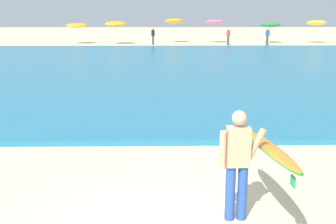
{
  "coord_description": "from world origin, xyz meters",
  "views": [
    {
      "loc": [
        0.02,
        -5.3,
        3.13
      ],
      "look_at": [
        0.16,
        2.99,
        1.1
      ],
      "focal_mm": 44.04,
      "sensor_mm": 36.0,
      "label": 1
    }
  ],
  "objects_px": {
    "surfer_with_board": "(253,156)",
    "beach_umbrella_3": "(215,22)",
    "beach_umbrella_4": "(270,25)",
    "beach_umbrella_0": "(77,25)",
    "beach_umbrella_2": "(174,21)",
    "beachgoer_near_row_mid": "(153,36)",
    "beachgoer_near_row_right": "(267,36)",
    "beach_umbrella_1": "(116,24)",
    "beachgoer_near_row_left": "(228,36)",
    "beach_umbrella_5": "(317,23)"
  },
  "relations": [
    {
      "from": "surfer_with_board",
      "to": "beach_umbrella_3",
      "type": "relative_size",
      "value": 1.03
    },
    {
      "from": "beach_umbrella_3",
      "to": "beach_umbrella_4",
      "type": "bearing_deg",
      "value": -4.21
    },
    {
      "from": "surfer_with_board",
      "to": "beach_umbrella_0",
      "type": "relative_size",
      "value": 1.17
    },
    {
      "from": "beach_umbrella_2",
      "to": "beach_umbrella_4",
      "type": "xyz_separation_m",
      "value": [
        9.67,
        -0.66,
        -0.37
      ]
    },
    {
      "from": "beach_umbrella_4",
      "to": "beachgoer_near_row_mid",
      "type": "xyz_separation_m",
      "value": [
        -11.78,
        -1.88,
        -0.95
      ]
    },
    {
      "from": "beachgoer_near_row_right",
      "to": "beach_umbrella_4",
      "type": "bearing_deg",
      "value": 70.78
    },
    {
      "from": "beach_umbrella_1",
      "to": "beach_umbrella_2",
      "type": "xyz_separation_m",
      "value": [
        5.73,
        1.9,
        0.21
      ]
    },
    {
      "from": "beach_umbrella_2",
      "to": "beachgoer_near_row_left",
      "type": "xyz_separation_m",
      "value": [
        5.07,
        -3.06,
        -1.32
      ]
    },
    {
      "from": "surfer_with_board",
      "to": "beachgoer_near_row_right",
      "type": "xyz_separation_m",
      "value": [
        8.71,
        33.56,
        -0.18
      ]
    },
    {
      "from": "surfer_with_board",
      "to": "beach_umbrella_4",
      "type": "relative_size",
      "value": 1.16
    },
    {
      "from": "beach_umbrella_0",
      "to": "beachgoer_near_row_mid",
      "type": "xyz_separation_m",
      "value": [
        7.51,
        -1.23,
        -0.95
      ]
    },
    {
      "from": "beach_umbrella_0",
      "to": "beachgoer_near_row_right",
      "type": "distance_m",
      "value": 18.49
    },
    {
      "from": "beach_umbrella_1",
      "to": "beach_umbrella_3",
      "type": "xyz_separation_m",
      "value": [
        9.85,
        1.65,
        0.14
      ]
    },
    {
      "from": "beach_umbrella_5",
      "to": "beach_umbrella_2",
      "type": "bearing_deg",
      "value": 176.17
    },
    {
      "from": "beach_umbrella_0",
      "to": "beach_umbrella_3",
      "type": "xyz_separation_m",
      "value": [
        13.73,
        1.06,
        0.31
      ]
    },
    {
      "from": "beach_umbrella_3",
      "to": "beachgoer_near_row_left",
      "type": "xyz_separation_m",
      "value": [
        0.95,
        -2.8,
        -1.26
      ]
    },
    {
      "from": "beach_umbrella_1",
      "to": "beachgoer_near_row_mid",
      "type": "distance_m",
      "value": 3.85
    },
    {
      "from": "beach_umbrella_1",
      "to": "beach_umbrella_4",
      "type": "xyz_separation_m",
      "value": [
        15.4,
        1.24,
        -0.16
      ]
    },
    {
      "from": "beach_umbrella_1",
      "to": "beach_umbrella_3",
      "type": "height_order",
      "value": "beach_umbrella_3"
    },
    {
      "from": "beachgoer_near_row_left",
      "to": "beachgoer_near_row_mid",
      "type": "bearing_deg",
      "value": 175.91
    },
    {
      "from": "beachgoer_near_row_mid",
      "to": "beachgoer_near_row_left",
      "type": "bearing_deg",
      "value": -4.09
    },
    {
      "from": "beach_umbrella_5",
      "to": "beachgoer_near_row_mid",
      "type": "relative_size",
      "value": 1.48
    },
    {
      "from": "surfer_with_board",
      "to": "beach_umbrella_1",
      "type": "xyz_separation_m",
      "value": [
        -5.76,
        34.99,
        0.93
      ]
    },
    {
      "from": "surfer_with_board",
      "to": "beach_umbrella_1",
      "type": "height_order",
      "value": "beach_umbrella_1"
    },
    {
      "from": "beach_umbrella_1",
      "to": "beach_umbrella_2",
      "type": "relative_size",
      "value": 0.9
    },
    {
      "from": "beach_umbrella_1",
      "to": "beachgoer_near_row_right",
      "type": "xyz_separation_m",
      "value": [
        14.47,
        -1.43,
        -1.11
      ]
    },
    {
      "from": "beach_umbrella_4",
      "to": "beachgoer_near_row_right",
      "type": "distance_m",
      "value": 2.99
    },
    {
      "from": "surfer_with_board",
      "to": "beach_umbrella_4",
      "type": "xyz_separation_m",
      "value": [
        9.64,
        36.23,
        0.77
      ]
    },
    {
      "from": "surfer_with_board",
      "to": "beach_umbrella_2",
      "type": "distance_m",
      "value": 36.91
    },
    {
      "from": "surfer_with_board",
      "to": "beach_umbrella_2",
      "type": "bearing_deg",
      "value": 90.04
    },
    {
      "from": "beach_umbrella_0",
      "to": "beach_umbrella_1",
      "type": "xyz_separation_m",
      "value": [
        3.89,
        -0.59,
        0.16
      ]
    },
    {
      "from": "beachgoer_near_row_left",
      "to": "beachgoer_near_row_right",
      "type": "relative_size",
      "value": 1.0
    },
    {
      "from": "surfer_with_board",
      "to": "beach_umbrella_3",
      "type": "height_order",
      "value": "beach_umbrella_3"
    },
    {
      "from": "beach_umbrella_3",
      "to": "beachgoer_near_row_mid",
      "type": "xyz_separation_m",
      "value": [
        -6.22,
        -2.29,
        -1.26
      ]
    },
    {
      "from": "beach_umbrella_5",
      "to": "beachgoer_near_row_left",
      "type": "bearing_deg",
      "value": -167.01
    },
    {
      "from": "beach_umbrella_5",
      "to": "beachgoer_near_row_mid",
      "type": "height_order",
      "value": "beach_umbrella_5"
    },
    {
      "from": "beachgoer_near_row_right",
      "to": "beach_umbrella_1",
      "type": "bearing_deg",
      "value": 174.34
    },
    {
      "from": "beachgoer_near_row_mid",
      "to": "beachgoer_near_row_right",
      "type": "xyz_separation_m",
      "value": [
        10.84,
        -0.79,
        0.0
      ]
    },
    {
      "from": "beach_umbrella_5",
      "to": "beachgoer_near_row_right",
      "type": "height_order",
      "value": "beach_umbrella_5"
    },
    {
      "from": "beach_umbrella_3",
      "to": "beach_umbrella_2",
      "type": "bearing_deg",
      "value": 176.47
    },
    {
      "from": "beach_umbrella_5",
      "to": "beachgoer_near_row_right",
      "type": "bearing_deg",
      "value": -156.43
    },
    {
      "from": "beach_umbrella_0",
      "to": "beach_umbrella_3",
      "type": "bearing_deg",
      "value": 4.4
    },
    {
      "from": "beachgoer_near_row_mid",
      "to": "beach_umbrella_4",
      "type": "bearing_deg",
      "value": 9.08
    },
    {
      "from": "surfer_with_board",
      "to": "beach_umbrella_0",
      "type": "height_order",
      "value": "beach_umbrella_0"
    },
    {
      "from": "beach_umbrella_3",
      "to": "beach_umbrella_5",
      "type": "xyz_separation_m",
      "value": [
        10.09,
        -0.7,
        -0.08
      ]
    },
    {
      "from": "beach_umbrella_3",
      "to": "beach_umbrella_4",
      "type": "distance_m",
      "value": 5.58
    },
    {
      "from": "beach_umbrella_3",
      "to": "beach_umbrella_5",
      "type": "bearing_deg",
      "value": -3.95
    },
    {
      "from": "beach_umbrella_0",
      "to": "beachgoer_near_row_mid",
      "type": "height_order",
      "value": "beach_umbrella_0"
    },
    {
      "from": "beach_umbrella_0",
      "to": "beach_umbrella_2",
      "type": "distance_m",
      "value": 9.72
    },
    {
      "from": "beach_umbrella_2",
      "to": "beachgoer_near_row_right",
      "type": "relative_size",
      "value": 1.58
    }
  ]
}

